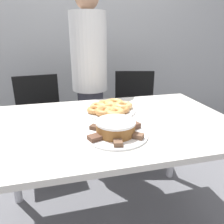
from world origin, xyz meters
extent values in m
plane|color=slate|center=(0.00, 0.00, 0.00)|extent=(12.00, 12.00, 0.00)
cube|color=#A8AAAD|center=(0.00, 1.56, 1.30)|extent=(8.00, 0.05, 2.60)
cube|color=silver|center=(0.00, 0.00, 0.76)|extent=(1.44, 0.92, 0.03)
cylinder|color=silver|center=(-0.66, 0.40, 0.37)|extent=(0.06, 0.06, 0.75)
cylinder|color=silver|center=(0.66, 0.40, 0.37)|extent=(0.06, 0.06, 0.75)
cylinder|color=#383842|center=(-0.01, 0.72, 0.40)|extent=(0.23, 0.23, 0.79)
cylinder|color=silver|center=(-0.01, 0.72, 1.11)|extent=(0.30, 0.30, 0.63)
cylinder|color=black|center=(-0.46, 0.76, 0.01)|extent=(0.44, 0.44, 0.01)
cylinder|color=#262626|center=(-0.46, 0.76, 0.22)|extent=(0.06, 0.06, 0.42)
cube|color=black|center=(-0.46, 0.76, 0.45)|extent=(0.49, 0.49, 0.04)
cube|color=black|center=(-0.48, 0.96, 0.68)|extent=(0.40, 0.08, 0.42)
cylinder|color=black|center=(0.44, 0.76, 0.01)|extent=(0.44, 0.44, 0.01)
cylinder|color=#262626|center=(0.44, 0.76, 0.22)|extent=(0.06, 0.06, 0.42)
cube|color=black|center=(0.44, 0.76, 0.45)|extent=(0.53, 0.53, 0.04)
cube|color=black|center=(0.48, 0.96, 0.68)|extent=(0.39, 0.13, 0.42)
cylinder|color=white|center=(-0.02, -0.18, 0.78)|extent=(0.32, 0.32, 0.01)
cylinder|color=white|center=(0.03, 0.17, 0.78)|extent=(0.34, 0.34, 0.01)
cylinder|color=brown|center=(-0.02, -0.18, 0.82)|extent=(0.19, 0.19, 0.06)
cylinder|color=white|center=(-0.02, -0.18, 0.85)|extent=(0.20, 0.20, 0.01)
cube|color=brown|center=(0.07, -0.25, 0.80)|extent=(0.06, 0.06, 0.02)
cube|color=brown|center=(0.09, -0.13, 0.80)|extent=(0.07, 0.06, 0.03)
cube|color=brown|center=(0.00, -0.06, 0.80)|extent=(0.06, 0.06, 0.03)
cube|color=#513828|center=(-0.11, -0.10, 0.80)|extent=(0.06, 0.06, 0.02)
cube|color=brown|center=(-0.13, -0.22, 0.80)|extent=(0.07, 0.07, 0.02)
cube|color=brown|center=(-0.04, -0.29, 0.80)|extent=(0.05, 0.05, 0.02)
torus|color=#D18E4C|center=(0.03, 0.17, 0.81)|extent=(0.11, 0.11, 0.03)
torus|color=#E5AD66|center=(0.13, 0.19, 0.81)|extent=(0.12, 0.12, 0.04)
torus|color=tan|center=(0.08, 0.25, 0.81)|extent=(0.13, 0.13, 0.04)
torus|color=tan|center=(0.02, 0.23, 0.81)|extent=(0.12, 0.12, 0.04)
torus|color=#E5AD66|center=(-0.03, 0.23, 0.80)|extent=(0.10, 0.10, 0.03)
torus|color=#C68447|center=(-0.06, 0.15, 0.81)|extent=(0.11, 0.11, 0.03)
torus|color=#C68447|center=(-0.01, 0.10, 0.81)|extent=(0.13, 0.13, 0.04)
torus|color=tan|center=(0.04, 0.07, 0.81)|extent=(0.13, 0.13, 0.04)
torus|color=#C68447|center=(0.10, 0.12, 0.80)|extent=(0.11, 0.11, 0.03)
camera|label=1|loc=(-0.28, -1.13, 1.27)|focal=35.00mm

